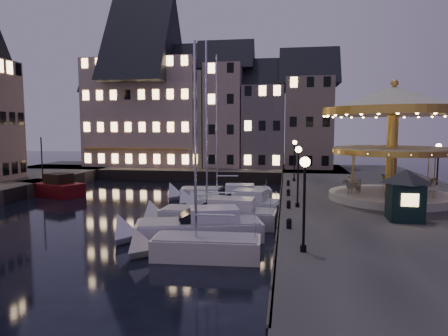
% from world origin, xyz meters
% --- Properties ---
extents(ground, '(160.00, 160.00, 0.00)m').
position_xyz_m(ground, '(0.00, 0.00, 0.00)').
color(ground, black).
rests_on(ground, ground).
extents(quay_east, '(16.00, 56.00, 1.30)m').
position_xyz_m(quay_east, '(14.00, 6.00, 0.65)').
color(quay_east, '#474442').
rests_on(quay_east, ground).
extents(quay_north, '(44.00, 12.00, 1.30)m').
position_xyz_m(quay_north, '(-8.00, 28.00, 0.65)').
color(quay_north, '#474442').
rests_on(quay_north, ground).
extents(quaywall_e, '(0.15, 44.00, 1.30)m').
position_xyz_m(quaywall_e, '(6.00, 6.00, 0.65)').
color(quaywall_e, '#47423A').
rests_on(quaywall_e, ground).
extents(quaywall_n, '(48.00, 0.15, 1.30)m').
position_xyz_m(quaywall_n, '(-6.00, 22.00, 0.65)').
color(quaywall_n, '#47423A').
rests_on(quaywall_n, ground).
extents(streetlamp_a, '(0.44, 0.44, 4.17)m').
position_xyz_m(streetlamp_a, '(7.20, -9.00, 4.02)').
color(streetlamp_a, black).
rests_on(streetlamp_a, quay_east).
extents(streetlamp_b, '(0.44, 0.44, 4.17)m').
position_xyz_m(streetlamp_b, '(7.20, 1.00, 4.02)').
color(streetlamp_b, black).
rests_on(streetlamp_b, quay_east).
extents(streetlamp_c, '(0.44, 0.44, 4.17)m').
position_xyz_m(streetlamp_c, '(7.20, 14.50, 4.02)').
color(streetlamp_c, black).
rests_on(streetlamp_c, quay_east).
extents(streetlamp_d, '(0.44, 0.44, 4.17)m').
position_xyz_m(streetlamp_d, '(18.50, 8.00, 4.02)').
color(streetlamp_d, black).
rests_on(streetlamp_d, quay_east).
extents(bollard_a, '(0.30, 0.30, 0.57)m').
position_xyz_m(bollard_a, '(6.60, -5.00, 1.60)').
color(bollard_a, black).
rests_on(bollard_a, quay_east).
extents(bollard_b, '(0.30, 0.30, 0.57)m').
position_xyz_m(bollard_b, '(6.60, 0.50, 1.60)').
color(bollard_b, black).
rests_on(bollard_b, quay_east).
extents(bollard_c, '(0.30, 0.30, 0.57)m').
position_xyz_m(bollard_c, '(6.60, 5.50, 1.60)').
color(bollard_c, black).
rests_on(bollard_c, quay_east).
extents(bollard_d, '(0.30, 0.30, 0.57)m').
position_xyz_m(bollard_d, '(6.60, 11.00, 1.60)').
color(bollard_d, black).
rests_on(bollard_d, quay_east).
extents(townhouse_na, '(5.50, 8.00, 12.80)m').
position_xyz_m(townhouse_na, '(-19.50, 30.00, 7.78)').
color(townhouse_na, gray).
rests_on(townhouse_na, quay_north).
extents(townhouse_nb, '(6.16, 8.00, 13.80)m').
position_xyz_m(townhouse_nb, '(-14.05, 30.00, 8.28)').
color(townhouse_nb, slate).
rests_on(townhouse_nb, quay_north).
extents(townhouse_nc, '(6.82, 8.00, 14.80)m').
position_xyz_m(townhouse_nc, '(-8.00, 30.00, 8.78)').
color(townhouse_nc, tan).
rests_on(townhouse_nc, quay_north).
extents(townhouse_nd, '(5.50, 8.00, 15.80)m').
position_xyz_m(townhouse_nd, '(-2.25, 30.00, 9.28)').
color(townhouse_nd, tan).
rests_on(townhouse_nd, quay_north).
extents(townhouse_ne, '(6.16, 8.00, 12.80)m').
position_xyz_m(townhouse_ne, '(3.20, 30.00, 7.78)').
color(townhouse_ne, slate).
rests_on(townhouse_ne, quay_north).
extents(townhouse_nf, '(6.82, 8.00, 13.80)m').
position_xyz_m(townhouse_nf, '(9.25, 30.00, 8.28)').
color(townhouse_nf, gray).
rests_on(townhouse_nf, quay_north).
extents(hotel_corner, '(17.60, 9.00, 16.80)m').
position_xyz_m(hotel_corner, '(-14.00, 30.00, 9.78)').
color(hotel_corner, beige).
rests_on(hotel_corner, quay_north).
extents(motorboat_a, '(6.60, 2.41, 10.94)m').
position_xyz_m(motorboat_a, '(1.85, -6.80, 0.54)').
color(motorboat_a, beige).
rests_on(motorboat_a, ground).
extents(motorboat_b, '(8.57, 4.52, 2.15)m').
position_xyz_m(motorboat_b, '(0.90, -3.52, 0.64)').
color(motorboat_b, silver).
rests_on(motorboat_b, ground).
extents(motorboat_c, '(9.02, 2.70, 11.97)m').
position_xyz_m(motorboat_c, '(1.42, 0.22, 0.68)').
color(motorboat_c, silver).
rests_on(motorboat_c, ground).
extents(motorboat_d, '(7.47, 3.69, 2.15)m').
position_xyz_m(motorboat_d, '(2.49, 4.24, 0.64)').
color(motorboat_d, silver).
rests_on(motorboat_d, ground).
extents(motorboat_e, '(7.50, 2.90, 2.15)m').
position_xyz_m(motorboat_e, '(1.36, 6.73, 0.64)').
color(motorboat_e, silver).
rests_on(motorboat_e, ground).
extents(motorboat_f, '(9.48, 3.90, 12.54)m').
position_xyz_m(motorboat_f, '(0.29, 9.83, 0.53)').
color(motorboat_f, silver).
rests_on(motorboat_f, ground).
extents(red_fishing_boat, '(8.05, 5.23, 5.98)m').
position_xyz_m(red_fishing_boat, '(-16.83, 9.85, 0.70)').
color(red_fishing_boat, '#640B11').
rests_on(red_fishing_boat, ground).
extents(carousel, '(10.20, 10.20, 8.93)m').
position_xyz_m(carousel, '(14.14, 4.78, 7.18)').
color(carousel, beige).
rests_on(carousel, quay_east).
extents(ticket_kiosk, '(2.94, 2.94, 3.45)m').
position_xyz_m(ticket_kiosk, '(13.29, -2.05, 3.35)').
color(ticket_kiosk, black).
rests_on(ticket_kiosk, quay_east).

